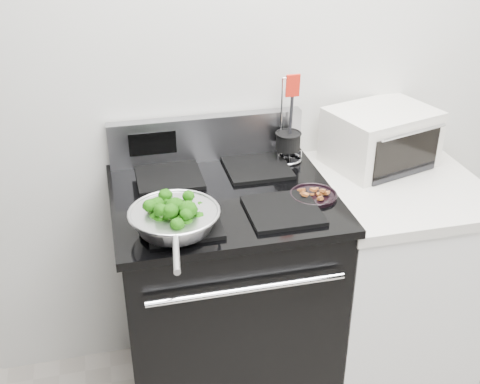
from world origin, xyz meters
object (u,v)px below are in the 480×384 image
object	(u,v)px
skillet	(175,219)
bacon_plate	(313,193)
toaster_oven	(381,137)
utensil_holder	(288,145)
gas_range	(224,297)

from	to	relation	value
skillet	bacon_plate	distance (m)	0.52
bacon_plate	toaster_oven	world-z (taller)	toaster_oven
toaster_oven	utensil_holder	bearing A→B (deg)	156.01
skillet	utensil_holder	distance (m)	0.66
bacon_plate	utensil_holder	bearing A→B (deg)	89.65
gas_range	utensil_holder	distance (m)	0.65
toaster_oven	skillet	bearing A→B (deg)	-173.07
toaster_oven	gas_range	bearing A→B (deg)	177.45
utensil_holder	bacon_plate	bearing A→B (deg)	-91.12
skillet	utensil_holder	bearing A→B (deg)	46.41
gas_range	bacon_plate	distance (m)	0.58
bacon_plate	utensil_holder	world-z (taller)	utensil_holder
bacon_plate	utensil_holder	xyz separation A→B (m)	(0.00, 0.31, 0.05)
skillet	utensil_holder	xyz separation A→B (m)	(0.51, 0.42, 0.02)
gas_range	skillet	xyz separation A→B (m)	(-0.20, -0.21, 0.51)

